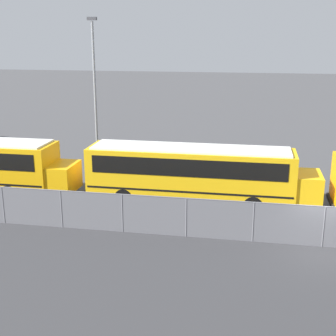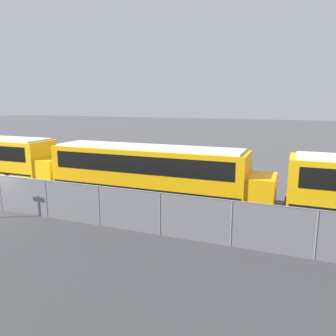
{
  "view_description": "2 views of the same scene",
  "coord_description": "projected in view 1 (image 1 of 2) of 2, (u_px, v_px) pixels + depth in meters",
  "views": [
    {
      "loc": [
        -3.31,
        -19.75,
        8.96
      ],
      "look_at": [
        -7.83,
        5.17,
        1.76
      ],
      "focal_mm": 50.0,
      "sensor_mm": 36.0,
      "label": 1
    },
    {
      "loc": [
        14.23,
        -12.09,
        5.58
      ],
      "look_at": [
        7.68,
        4.38,
        2.01
      ],
      "focal_mm": 35.0,
      "sensor_mm": 36.0,
      "label": 2
    }
  ],
  "objects": [
    {
      "name": "light_pole",
      "position": [
        95.0,
        92.0,
        30.43
      ],
      "size": [
        0.6,
        0.24,
        10.07
      ],
      "color": "gray",
      "rests_on": "ground_plane"
    },
    {
      "name": "ground_plane",
      "position": [
        322.0,
        247.0,
        20.57
      ],
      "size": [
        200.0,
        200.0,
        0.0
      ],
      "primitive_type": "plane",
      "color": "#424244"
    },
    {
      "name": "school_bus_2",
      "position": [
        195.0,
        171.0,
        25.28
      ],
      "size": [
        12.55,
        2.49,
        3.2
      ],
      "color": "yellow",
      "rests_on": "ground_plane"
    },
    {
      "name": "fence",
      "position": [
        324.0,
        226.0,
        20.3
      ],
      "size": [
        90.66,
        0.07,
        1.9
      ],
      "color": "#9EA0A5",
      "rests_on": "ground_plane"
    }
  ]
}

